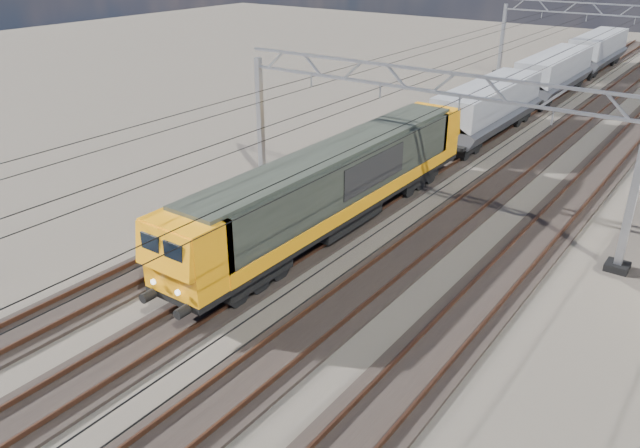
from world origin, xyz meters
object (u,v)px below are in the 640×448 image
Objects in this scene: hopper_wagon_lead at (488,106)px; catenary_gantry_far at (606,42)px; locomotive at (338,182)px; hopper_wagon_mid at (554,72)px; catenary_gantry_mid at (415,138)px; hopper_wagon_third at (598,49)px.

catenary_gantry_far is at bearing 84.75° from hopper_wagon_lead.
locomotive reaches higher than hopper_wagon_mid.
catenary_gantry_mid is 0.94× the size of locomotive.
catenary_gantry_mid is 1.53× the size of hopper_wagon_lead.
locomotive is at bearing -90.00° from hopper_wagon_third.
hopper_wagon_lead is (-2.00, 14.24, -1.67)m from catenary_gantry_mid.
catenary_gantry_far is 8.00m from hopper_wagon_mid.
catenary_gantry_far is 1.53× the size of hopper_wagon_mid.
hopper_wagon_lead is 1.00× the size of hopper_wagon_third.
catenary_gantry_far is 39.54m from locomotive.
hopper_wagon_third is at bearing 92.69° from catenary_gantry_mid.
hopper_wagon_lead is (-2.00, -21.76, -1.67)m from catenary_gantry_far.
hopper_wagon_mid is (0.00, 14.20, 0.00)m from hopper_wagon_lead.
hopper_wagon_mid and hopper_wagon_third have the same top height.
hopper_wagon_lead and hopper_wagon_mid have the same top height.
catenary_gantry_mid is at bearing -90.00° from catenary_gantry_far.
catenary_gantry_mid is 28.56m from hopper_wagon_mid.
hopper_wagon_lead is at bearing -90.00° from hopper_wagon_third.
catenary_gantry_mid reaches higher than hopper_wagon_third.
catenary_gantry_far is at bearing 87.10° from locomotive.
locomotive is 1.62× the size of hopper_wagon_mid.
hopper_wagon_lead and hopper_wagon_third have the same top height.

